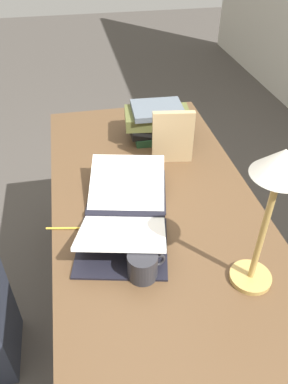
% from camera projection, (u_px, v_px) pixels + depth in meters
% --- Properties ---
extents(ground_plane, '(12.00, 12.00, 0.00)m').
position_uv_depth(ground_plane, '(152.00, 316.00, 1.88)').
color(ground_plane, '#47423D').
extents(reading_desk, '(1.56, 0.76, 0.76)m').
position_uv_depth(reading_desk, '(154.00, 218.00, 1.46)').
color(reading_desk, brown).
rests_on(reading_desk, ground_plane).
extents(open_book, '(0.61, 0.41, 0.10)m').
position_uv_depth(open_book, '(125.00, 211.00, 1.31)').
color(open_book, black).
rests_on(open_book, reading_desk).
extents(book_stack_tall, '(0.21, 0.31, 0.16)m').
position_uv_depth(book_stack_tall, '(157.00, 122.00, 1.71)').
color(book_stack_tall, '#234C2D').
rests_on(book_stack_tall, reading_desk).
extents(book_standing_upright, '(0.05, 0.17, 0.23)m').
position_uv_depth(book_standing_upright, '(173.00, 137.00, 1.54)').
color(book_standing_upright, tan).
rests_on(book_standing_upright, reading_desk).
extents(reading_lamp, '(0.14, 0.14, 0.46)m').
position_uv_depth(reading_lamp, '(276.00, 187.00, 0.90)').
color(reading_lamp, tan).
rests_on(reading_lamp, reading_desk).
extents(coffee_mug, '(0.09, 0.12, 0.09)m').
position_uv_depth(coffee_mug, '(143.00, 265.00, 1.10)').
color(coffee_mug, '#28282D').
rests_on(coffee_mug, reading_desk).
extents(pencil, '(0.03, 0.14, 0.01)m').
position_uv_depth(pencil, '(67.00, 228.00, 1.28)').
color(pencil, gold).
rests_on(pencil, reading_desk).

